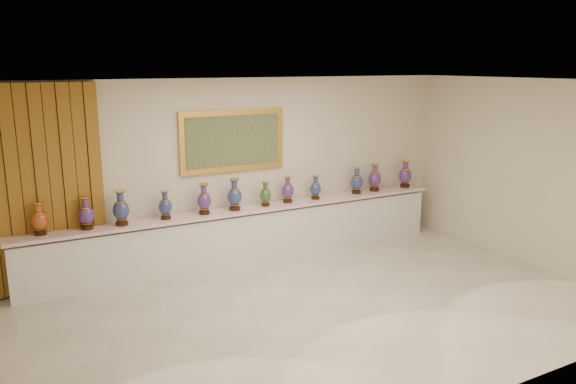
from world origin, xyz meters
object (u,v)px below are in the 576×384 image
object	(u,v)px
vase_0	(39,220)
vase_1	(86,215)
counter	(247,235)
vase_2	(121,210)

from	to	relation	value
vase_0	vase_1	world-z (taller)	vase_1
counter	vase_0	bearing A→B (deg)	179.89
vase_1	vase_2	world-z (taller)	vase_2
counter	vase_2	xyz separation A→B (m)	(-2.03, -0.05, 0.70)
counter	vase_1	xyz separation A→B (m)	(-2.51, -0.02, 0.68)
counter	vase_2	distance (m)	2.14
counter	vase_0	size ratio (longest dim) A/B	15.65
vase_0	vase_2	xyz separation A→B (m)	(1.10, -0.05, 0.02)
vase_1	vase_2	distance (m)	0.49
vase_0	vase_2	distance (m)	1.10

